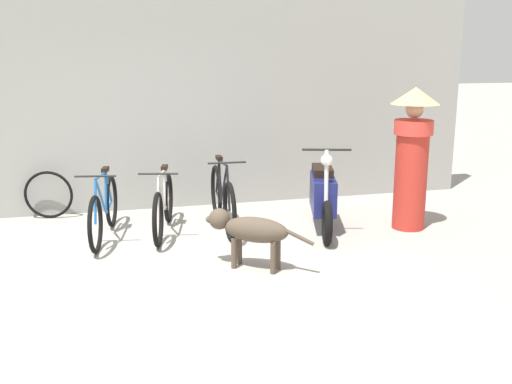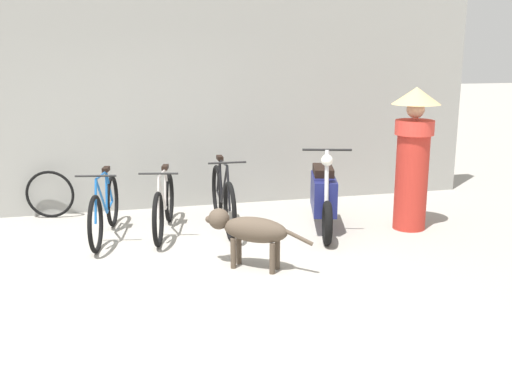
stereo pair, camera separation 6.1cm
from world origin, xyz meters
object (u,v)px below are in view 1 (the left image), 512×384
(bicycle_1, at_px, (163,206))
(spare_tire_right, at_px, (49,195))
(bicycle_0, at_px, (104,210))
(motorcycle, at_px, (323,196))
(bicycle_2, at_px, (223,199))
(stray_dog, at_px, (249,229))
(person_in_robes, at_px, (412,151))

(bicycle_1, bearing_deg, spare_tire_right, -113.93)
(bicycle_0, xyz_separation_m, motorcycle, (2.69, -0.28, 0.08))
(bicycle_2, distance_m, stray_dog, 1.50)
(person_in_robes, bearing_deg, stray_dog, 20.20)
(motorcycle, bearing_deg, person_in_robes, 92.95)
(bicycle_0, xyz_separation_m, stray_dog, (1.44, -1.41, 0.07))
(spare_tire_right, bearing_deg, bicycle_1, -36.98)
(stray_dog, height_order, person_in_robes, person_in_robes)
(stray_dog, height_order, spare_tire_right, spare_tire_right)
(spare_tire_right, bearing_deg, bicycle_2, -25.15)
(motorcycle, xyz_separation_m, stray_dog, (-1.24, -1.13, -0.01))
(bicycle_1, relative_size, person_in_robes, 0.92)
(stray_dog, distance_m, person_in_robes, 2.54)
(person_in_robes, bearing_deg, spare_tire_right, -20.76)
(bicycle_0, relative_size, motorcycle, 0.95)
(bicycle_0, height_order, bicycle_2, bicycle_2)
(bicycle_2, distance_m, spare_tire_right, 2.41)
(bicycle_0, bearing_deg, motorcycle, 95.02)
(bicycle_0, distance_m, spare_tire_right, 1.32)
(spare_tire_right, bearing_deg, bicycle_0, -57.32)
(bicycle_0, bearing_deg, spare_tire_right, -136.30)
(bicycle_1, height_order, person_in_robes, person_in_robes)
(motorcycle, bearing_deg, spare_tire_right, -96.18)
(stray_dog, xyz_separation_m, spare_tire_right, (-2.16, 2.52, -0.09))
(bicycle_2, distance_m, motorcycle, 1.27)
(bicycle_0, relative_size, bicycle_1, 1.02)
(spare_tire_right, bearing_deg, stray_dog, -49.47)
(bicycle_1, bearing_deg, bicycle_2, 106.82)
(bicycle_2, relative_size, motorcycle, 0.99)
(bicycle_2, height_order, person_in_robes, person_in_robes)
(bicycle_0, bearing_deg, bicycle_1, 103.83)
(bicycle_1, bearing_deg, stray_dog, 39.80)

